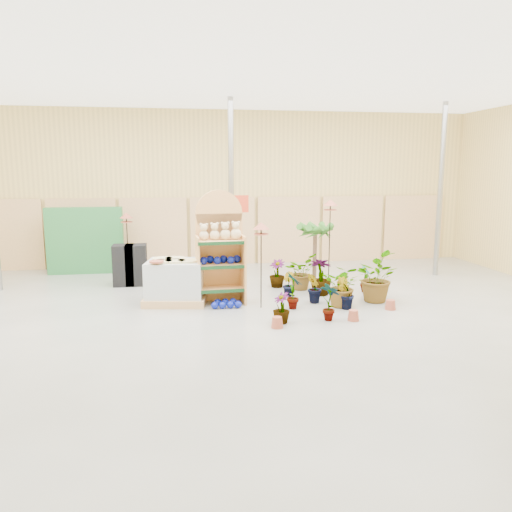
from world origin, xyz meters
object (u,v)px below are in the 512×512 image
at_px(display_shelf, 220,251).
at_px(potted_plant_2, 343,286).
at_px(bird_table_front, 261,229).
at_px(pallet_stack, 176,282).

relative_size(display_shelf, potted_plant_2, 2.68).
distance_m(bird_table_front, potted_plant_2, 2.06).
height_order(pallet_stack, bird_table_front, bird_table_front).
height_order(display_shelf, potted_plant_2, display_shelf).
bearing_deg(display_shelf, bird_table_front, -41.96).
relative_size(bird_table_front, potted_plant_2, 1.98).
relative_size(pallet_stack, bird_table_front, 0.81).
bearing_deg(potted_plant_2, pallet_stack, 165.75).
xyz_separation_m(pallet_stack, bird_table_front, (1.72, -0.67, 1.18)).
height_order(pallet_stack, potted_plant_2, pallet_stack).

